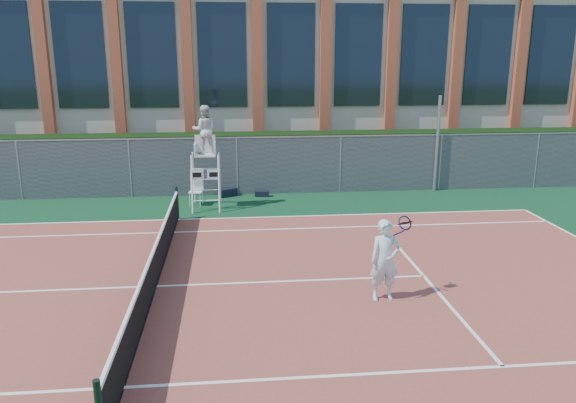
{
  "coord_description": "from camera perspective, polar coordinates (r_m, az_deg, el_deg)",
  "views": [
    {
      "loc": [
        1.87,
        -12.33,
        5.23
      ],
      "look_at": [
        3.38,
        3.0,
        1.2
      ],
      "focal_mm": 35.0,
      "sensor_mm": 36.0,
      "label": 1
    }
  ],
  "objects": [
    {
      "name": "fence",
      "position": [
        21.61,
        -10.5,
        3.4
      ],
      "size": [
        40.0,
        0.06,
        2.2
      ],
      "primitive_type": null,
      "color": "#595E60",
      "rests_on": "ground"
    },
    {
      "name": "tennis_player",
      "position": [
        12.37,
        9.82,
        -5.88
      ],
      "size": [
        1.01,
        0.69,
        1.81
      ],
      "color": "silver",
      "rests_on": "tennis_court"
    },
    {
      "name": "tennis_net",
      "position": [
        13.33,
        -13.4,
        -6.38
      ],
      "size": [
        0.1,
        11.3,
        1.1
      ],
      "color": "black",
      "rests_on": "ground"
    },
    {
      "name": "tennis_court",
      "position": [
        13.52,
        -13.27,
        -8.42
      ],
      "size": [
        23.77,
        10.97,
        0.02
      ],
      "primitive_type": "cube",
      "color": "brown",
      "rests_on": "apron"
    },
    {
      "name": "sports_bag_far",
      "position": [
        21.36,
        -2.66,
        0.8
      ],
      "size": [
        0.55,
        0.28,
        0.21
      ],
      "primitive_type": "cube",
      "rotation": [
        0.0,
        0.0,
        -0.1
      ],
      "color": "black",
      "rests_on": "apron"
    },
    {
      "name": "steel_pole",
      "position": [
        22.73,
        14.91,
        5.67
      ],
      "size": [
        0.12,
        0.12,
        3.74
      ],
      "primitive_type": "cylinder",
      "color": "#9EA0A5",
      "rests_on": "ground"
    },
    {
      "name": "building",
      "position": [
        30.36,
        -9.38,
        12.43
      ],
      "size": [
        45.0,
        10.6,
        8.22
      ],
      "color": "beige",
      "rests_on": "ground"
    },
    {
      "name": "ground",
      "position": [
        13.53,
        -13.26,
        -8.5
      ],
      "size": [
        120.0,
        120.0,
        0.0
      ],
      "primitive_type": "plane",
      "color": "#233814"
    },
    {
      "name": "sports_bag_near",
      "position": [
        21.49,
        -6.11,
        0.93
      ],
      "size": [
        0.75,
        0.6,
        0.3
      ],
      "primitive_type": "cube",
      "rotation": [
        0.0,
        0.0,
        0.52
      ],
      "color": "black",
      "rests_on": "apron"
    },
    {
      "name": "hedge",
      "position": [
        22.79,
        -10.27,
        3.99
      ],
      "size": [
        40.0,
        1.4,
        2.2
      ],
      "primitive_type": "cube",
      "color": "black",
      "rests_on": "ground"
    },
    {
      "name": "umpire_chair",
      "position": [
        19.58,
        -8.49,
        6.93
      ],
      "size": [
        1.01,
        1.56,
        3.63
      ],
      "color": "white",
      "rests_on": "ground"
    },
    {
      "name": "apron",
      "position": [
        14.44,
        -12.76,
        -6.93
      ],
      "size": [
        36.0,
        20.0,
        0.01
      ],
      "primitive_type": "cube",
      "color": "#0C381F",
      "rests_on": "ground"
    },
    {
      "name": "plastic_chair",
      "position": [
        20.38,
        -9.29,
        1.32
      ],
      "size": [
        0.53,
        0.53,
        0.99
      ],
      "color": "silver",
      "rests_on": "apron"
    }
  ]
}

